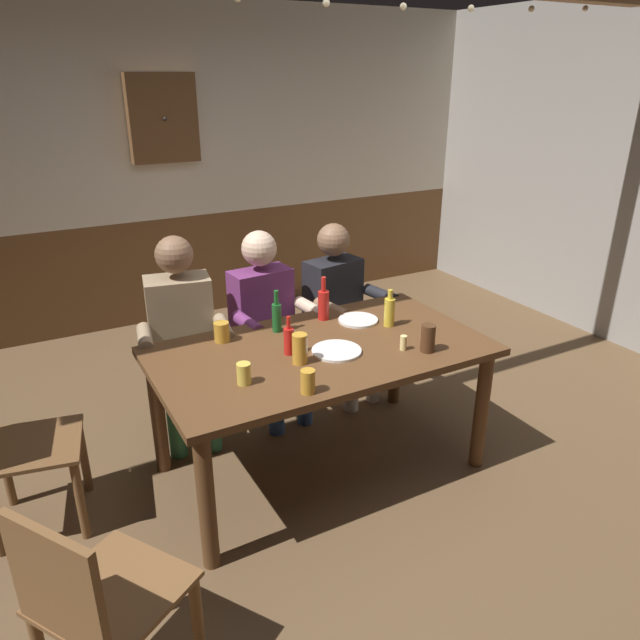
{
  "coord_description": "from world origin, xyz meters",
  "views": [
    {
      "loc": [
        -1.39,
        -2.5,
        2.12
      ],
      "look_at": [
        0.0,
        0.04,
        0.92
      ],
      "focal_mm": 33.56,
      "sensor_mm": 36.0,
      "label": 1
    }
  ],
  "objects_px": {
    "bottle_3": "(289,340)",
    "pint_glass_4": "(308,382)",
    "wall_dart_cabinet": "(163,118)",
    "person_0": "(182,330)",
    "bottle_0": "(323,304)",
    "pint_glass_3": "(300,349)",
    "table_candle": "(403,343)",
    "chair_empty_near_left": "(14,444)",
    "pint_glass_2": "(222,332)",
    "pint_glass_1": "(428,338)",
    "chair_empty_near_right": "(95,604)",
    "plate_0": "(358,320)",
    "person_1": "(267,317)",
    "person_2": "(340,304)",
    "bottle_1": "(389,311)",
    "plate_1": "(337,351)",
    "dining_table": "(321,364)",
    "pint_glass_0": "(244,374)",
    "bottle_2": "(277,316)"
  },
  "relations": [
    {
      "from": "person_0",
      "to": "pint_glass_4",
      "type": "bearing_deg",
      "value": 113.31
    },
    {
      "from": "person_2",
      "to": "pint_glass_1",
      "type": "bearing_deg",
      "value": 76.13
    },
    {
      "from": "bottle_0",
      "to": "pint_glass_3",
      "type": "relative_size",
      "value": 1.67
    },
    {
      "from": "bottle_1",
      "to": "pint_glass_1",
      "type": "height_order",
      "value": "bottle_1"
    },
    {
      "from": "person_0",
      "to": "pint_glass_0",
      "type": "height_order",
      "value": "person_0"
    },
    {
      "from": "chair_empty_near_right",
      "to": "person_1",
      "type": "bearing_deg",
      "value": 106.71
    },
    {
      "from": "pint_glass_0",
      "to": "person_0",
      "type": "bearing_deg",
      "value": 92.19
    },
    {
      "from": "person_0",
      "to": "person_1",
      "type": "xyz_separation_m",
      "value": [
        0.55,
        -0.02,
        -0.02
      ]
    },
    {
      "from": "dining_table",
      "to": "pint_glass_3",
      "type": "xyz_separation_m",
      "value": [
        -0.18,
        -0.11,
        0.18
      ]
    },
    {
      "from": "pint_glass_3",
      "to": "person_0",
      "type": "bearing_deg",
      "value": 113.43
    },
    {
      "from": "bottle_0",
      "to": "pint_glass_3",
      "type": "height_order",
      "value": "bottle_0"
    },
    {
      "from": "pint_glass_0",
      "to": "plate_1",
      "type": "bearing_deg",
      "value": 8.9
    },
    {
      "from": "table_candle",
      "to": "pint_glass_3",
      "type": "xyz_separation_m",
      "value": [
        -0.55,
        0.12,
        0.04
      ]
    },
    {
      "from": "person_0",
      "to": "plate_0",
      "type": "xyz_separation_m",
      "value": [
        0.91,
        -0.52,
        0.07
      ]
    },
    {
      "from": "bottle_3",
      "to": "wall_dart_cabinet",
      "type": "height_order",
      "value": "wall_dart_cabinet"
    },
    {
      "from": "bottle_1",
      "to": "pint_glass_2",
      "type": "bearing_deg",
      "value": 164.36
    },
    {
      "from": "person_0",
      "to": "table_candle",
      "type": "relative_size",
      "value": 15.7
    },
    {
      "from": "person_0",
      "to": "wall_dart_cabinet",
      "type": "height_order",
      "value": "wall_dart_cabinet"
    },
    {
      "from": "table_candle",
      "to": "chair_empty_near_left",
      "type": "bearing_deg",
      "value": 164.62
    },
    {
      "from": "plate_1",
      "to": "pint_glass_4",
      "type": "relative_size",
      "value": 2.31
    },
    {
      "from": "person_0",
      "to": "chair_empty_near_left",
      "type": "height_order",
      "value": "person_0"
    },
    {
      "from": "person_1",
      "to": "pint_glass_4",
      "type": "distance_m",
      "value": 1.16
    },
    {
      "from": "person_0",
      "to": "person_2",
      "type": "bearing_deg",
      "value": -170.13
    },
    {
      "from": "table_candle",
      "to": "bottle_0",
      "type": "bearing_deg",
      "value": 105.85
    },
    {
      "from": "bottle_3",
      "to": "pint_glass_2",
      "type": "distance_m",
      "value": 0.41
    },
    {
      "from": "chair_empty_near_left",
      "to": "plate_1",
      "type": "relative_size",
      "value": 3.34
    },
    {
      "from": "pint_glass_4",
      "to": "wall_dart_cabinet",
      "type": "bearing_deg",
      "value": 85.57
    },
    {
      "from": "bottle_3",
      "to": "pint_glass_4",
      "type": "bearing_deg",
      "value": -104.15
    },
    {
      "from": "plate_1",
      "to": "person_1",
      "type": "bearing_deg",
      "value": 92.81
    },
    {
      "from": "person_0",
      "to": "pint_glass_1",
      "type": "height_order",
      "value": "person_0"
    },
    {
      "from": "plate_1",
      "to": "pint_glass_3",
      "type": "height_order",
      "value": "pint_glass_3"
    },
    {
      "from": "pint_glass_4",
      "to": "table_candle",
      "type": "bearing_deg",
      "value": 14.11
    },
    {
      "from": "person_1",
      "to": "wall_dart_cabinet",
      "type": "bearing_deg",
      "value": -93.37
    },
    {
      "from": "pint_glass_2",
      "to": "pint_glass_4",
      "type": "relative_size",
      "value": 0.96
    },
    {
      "from": "pint_glass_1",
      "to": "pint_glass_2",
      "type": "bearing_deg",
      "value": 144.75
    },
    {
      "from": "bottle_3",
      "to": "pint_glass_2",
      "type": "bearing_deg",
      "value": 128.3
    },
    {
      "from": "wall_dart_cabinet",
      "to": "person_0",
      "type": "bearing_deg",
      "value": -104.78
    },
    {
      "from": "person_0",
      "to": "chair_empty_near_right",
      "type": "relative_size",
      "value": 1.43
    },
    {
      "from": "person_1",
      "to": "table_candle",
      "type": "bearing_deg",
      "value": 105.83
    },
    {
      "from": "dining_table",
      "to": "person_2",
      "type": "height_order",
      "value": "person_2"
    },
    {
      "from": "plate_0",
      "to": "bottle_1",
      "type": "relative_size",
      "value": 1.06
    },
    {
      "from": "table_candle",
      "to": "dining_table",
      "type": "bearing_deg",
      "value": 148.16
    },
    {
      "from": "person_0",
      "to": "bottle_3",
      "type": "height_order",
      "value": "person_0"
    },
    {
      "from": "plate_0",
      "to": "person_1",
      "type": "bearing_deg",
      "value": 125.89
    },
    {
      "from": "chair_empty_near_right",
      "to": "plate_0",
      "type": "height_order",
      "value": "chair_empty_near_right"
    },
    {
      "from": "dining_table",
      "to": "bottle_1",
      "type": "bearing_deg",
      "value": 8.65
    },
    {
      "from": "bottle_0",
      "to": "pint_glass_0",
      "type": "height_order",
      "value": "bottle_0"
    },
    {
      "from": "pint_glass_2",
      "to": "bottle_2",
      "type": "bearing_deg",
      "value": -3.72
    },
    {
      "from": "plate_0",
      "to": "pint_glass_0",
      "type": "xyz_separation_m",
      "value": [
        -0.88,
        -0.39,
        0.04
      ]
    },
    {
      "from": "person_0",
      "to": "chair_empty_near_right",
      "type": "bearing_deg",
      "value": 74.0
    }
  ]
}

